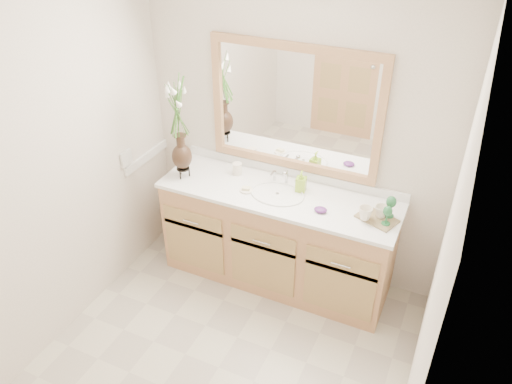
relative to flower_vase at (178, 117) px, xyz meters
The scene contains 20 objects.
floor 1.80m from the flower_vase, 50.07° to the right, with size 2.60×2.60×0.00m, color #B8AD9D.
ceiling 1.61m from the flower_vase, 50.07° to the right, with size 2.40×2.60×0.02m, color white.
wall_back 0.87m from the flower_vase, 25.77° to the left, with size 2.40×0.02×2.40m, color beige.
wall_left 1.03m from the flower_vase, 114.66° to the right, with size 0.02×2.60×2.40m, color beige.
wall_right 2.19m from the flower_vase, 25.12° to the right, with size 0.02×2.60×2.40m, color beige.
vanity 1.22m from the flower_vase, ahead, with size 1.80×0.55×0.80m.
counter 0.94m from the flower_vase, ahead, with size 1.84×0.57×0.03m, color white.
sink 0.96m from the flower_vase, ahead, with size 0.38×0.34×0.23m.
mirror 0.85m from the flower_vase, 24.44° to the left, with size 1.32×0.04×0.97m.
switch_plate 0.57m from the flower_vase, 158.63° to the right, with size 0.02×0.12×0.12m, color white.
flower_vase is the anchor object (origin of this frame).
tumbler 0.63m from the flower_vase, 29.92° to the left, with size 0.07×0.07×0.10m, color white.
soap_dish 0.74m from the flower_vase, ahead, with size 0.10×0.10×0.03m.
soap_bottle 1.03m from the flower_vase, 11.90° to the left, with size 0.07×0.07×0.15m, color #9ACB2F.
purple_dish 1.24m from the flower_vase, ahead, with size 0.09×0.08×0.03m, color #59256F.
tray 1.61m from the flower_vase, ahead, with size 0.27×0.18×0.01m, color brown.
mug_left 1.52m from the flower_vase, ahead, with size 0.10×0.09×0.10m, color white.
mug_right 1.61m from the flower_vase, ahead, with size 0.09×0.09×0.09m, color white.
goblet_front 1.64m from the flower_vase, ahead, with size 0.06×0.06×0.14m.
goblet_back 1.65m from the flower_vase, ahead, with size 0.07×0.07×0.16m.
Camera 1 is at (1.16, -1.91, 2.86)m, focal length 35.00 mm.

